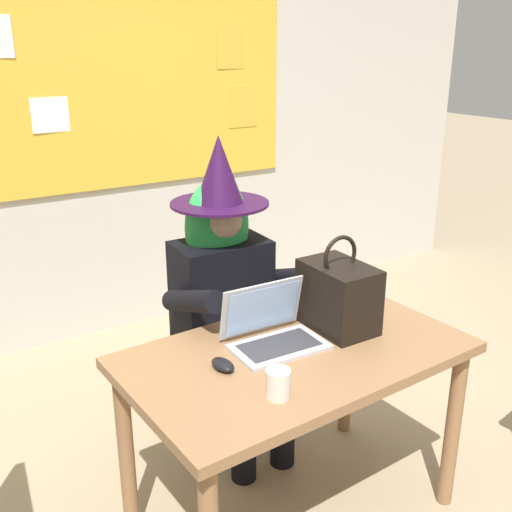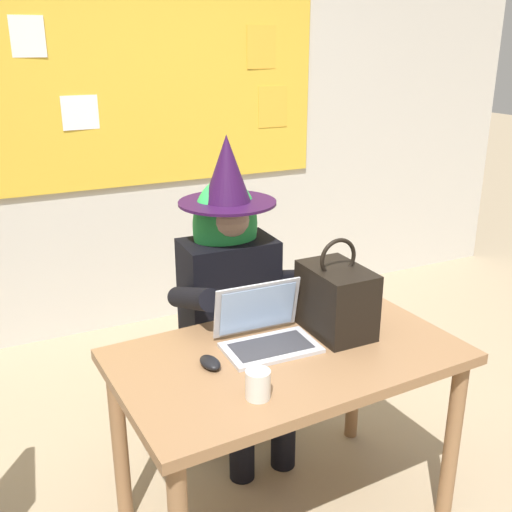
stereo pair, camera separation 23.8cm
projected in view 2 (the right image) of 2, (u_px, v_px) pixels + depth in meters
name	position (u px, v px, depth m)	size (l,w,h in m)	color
ground_plane	(294.00, 512.00, 2.46)	(24.00, 24.00, 0.00)	tan
wall_back_bulletin	(136.00, 115.00, 3.73)	(5.95, 2.24, 2.72)	beige
desk_main	(288.00, 376.00, 2.22)	(1.28, 0.79, 0.75)	#8E6642
chair_at_desk	(226.00, 329.00, 2.91)	(0.45, 0.45, 0.90)	black
person_costumed	(234.00, 282.00, 2.71)	(0.60, 0.69, 1.44)	black
laptop	(266.00, 332.00, 2.23)	(0.35, 0.26, 0.22)	#B7B7BC
computer_mouse	(210.00, 363.00, 2.08)	(0.06, 0.10, 0.03)	black
handbag	(336.00, 299.00, 2.30)	(0.20, 0.30, 0.38)	black
coffee_mug	(258.00, 384.00, 1.89)	(0.08, 0.08, 0.10)	silver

